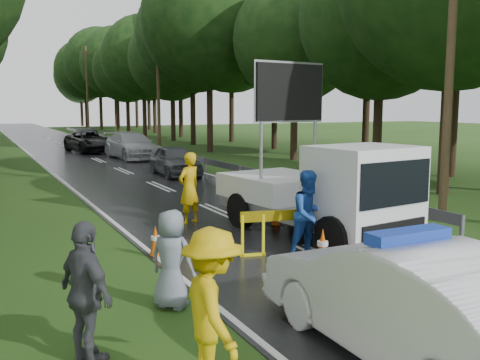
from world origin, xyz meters
TOP-DOWN VIEW (x-y plane):
  - ground at (0.00, 0.00)m, footprint 160.00×160.00m
  - road at (0.00, 30.00)m, footprint 7.00×140.00m
  - guardrail at (3.70, 29.67)m, footprint 0.12×60.06m
  - utility_pole_near at (5.20, 2.00)m, footprint 1.40×0.24m
  - utility_pole_mid at (5.20, 28.00)m, footprint 1.40×0.24m
  - utility_pole_far at (5.20, 54.00)m, footprint 1.40×0.24m
  - police_sedan at (-1.88, -3.92)m, footprint 1.72×4.82m
  - work_truck at (0.99, 1.96)m, footprint 3.06×5.79m
  - barrier at (-0.48, 1.00)m, footprint 2.42×0.62m
  - officer at (-1.43, 5.00)m, footprint 0.87×0.74m
  - civilian at (-0.30, 0.65)m, footprint 0.97×0.77m
  - bystander_left at (-4.44, -3.50)m, footprint 0.84×1.32m
  - bystander_mid at (-5.62, -2.17)m, footprint 0.80×1.19m
  - bystander_right at (-4.00, -0.82)m, footprint 0.91×0.95m
  - queue_car_first at (1.81, 15.25)m, footprint 1.91×4.33m
  - queue_car_second at (2.17, 24.23)m, footprint 2.73×5.84m
  - queue_car_third at (0.80, 30.23)m, footprint 3.26×5.86m
  - queue_car_fourth at (1.95, 38.08)m, footprint 1.51×4.19m
  - cone_near_left at (-2.50, -2.29)m, footprint 0.34×0.34m
  - cone_center at (-0.41, 0.00)m, footprint 0.37×0.37m
  - cone_far at (0.63, 3.68)m, footprint 0.31×0.31m
  - cone_left_mid at (-3.32, 2.22)m, footprint 0.33×0.33m
  - cone_right at (3.14, 3.46)m, footprint 0.35×0.35m

SIDE VIEW (x-z plane):
  - ground at x=0.00m, z-range 0.00..0.00m
  - road at x=0.00m, z-range 0.00..0.02m
  - cone_far at x=0.63m, z-range -0.01..0.64m
  - cone_left_mid at x=-3.32m, z-range -0.01..0.69m
  - cone_near_left at x=-2.50m, z-range -0.01..0.71m
  - cone_right at x=3.14m, z-range -0.01..0.72m
  - cone_center at x=-0.41m, z-range -0.01..0.78m
  - guardrail at x=3.70m, z-range 0.20..0.90m
  - queue_car_fourth at x=1.95m, z-range 0.00..1.37m
  - queue_car_first at x=1.81m, z-range 0.00..1.45m
  - barrier at x=-0.48m, z-range 0.26..1.28m
  - queue_car_third at x=0.80m, z-range 0.00..1.55m
  - police_sedan at x=-1.88m, z-range -0.07..1.67m
  - bystander_right at x=-4.00m, z-range 0.00..1.64m
  - queue_car_second at x=2.17m, z-range 0.00..1.65m
  - bystander_mid at x=-5.62m, z-range 0.00..1.88m
  - civilian at x=-0.30m, z-range 0.00..1.93m
  - bystander_left at x=-4.44m, z-range 0.00..1.94m
  - officer at x=-1.43m, z-range 0.00..2.03m
  - work_truck at x=0.99m, z-range -1.01..3.41m
  - utility_pole_near at x=5.20m, z-range 0.06..10.06m
  - utility_pole_mid at x=5.20m, z-range 0.06..10.06m
  - utility_pole_far at x=5.20m, z-range 0.06..10.06m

